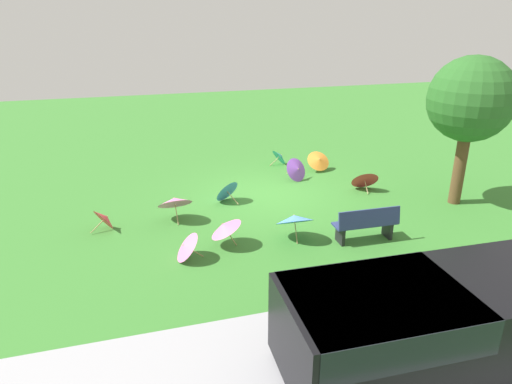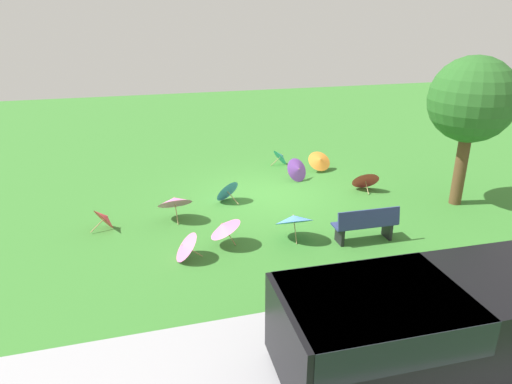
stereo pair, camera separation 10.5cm
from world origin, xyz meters
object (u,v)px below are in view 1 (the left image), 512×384
object	(u,v)px
parasol_purple_0	(297,169)
parasol_blue_1	(226,190)
parasol_blue_0	(294,219)
parasol_red_0	(364,178)
van_dark	(421,322)
parasol_teal_0	(280,156)
parasol_orange_0	(319,160)
shade_tree	(471,100)
park_bench	(366,224)
parasol_red_1	(105,218)
parasol_pink_0	(175,201)
parasol_pink_1	(224,227)
parasol_pink_2	(185,246)

from	to	relation	value
parasol_purple_0	parasol_blue_1	xyz separation A→B (m)	(2.69, 1.15, -0.02)
parasol_blue_0	parasol_red_0	size ratio (longest dim) A/B	1.04
van_dark	parasol_teal_0	distance (m)	10.70
parasol_blue_0	parasol_orange_0	xyz separation A→B (m)	(-2.70, -4.71, -0.14)
shade_tree	parasol_blue_0	size ratio (longest dim) A/B	4.28
park_bench	parasol_teal_0	size ratio (longest dim) A/B	2.18
parasol_red_1	parasol_purple_0	bearing A→B (deg)	-160.58
parasol_pink_0	parasol_teal_0	distance (m)	5.81
van_dark	parasol_teal_0	xyz separation A→B (m)	(-1.39, -10.60, -0.60)
parasol_purple_0	parasol_red_0	bearing A→B (deg)	140.78
parasol_purple_0	parasol_red_1	distance (m)	6.48
shade_tree	parasol_pink_1	world-z (taller)	shade_tree
parasol_blue_0	parasol_orange_0	world-z (taller)	parasol_blue_0
shade_tree	parasol_red_1	world-z (taller)	shade_tree
shade_tree	parasol_pink_1	size ratio (longest dim) A/B	4.35
van_dark	parasol_blue_0	world-z (taller)	van_dark
shade_tree	parasol_pink_2	distance (m)	8.65
park_bench	parasol_red_1	size ratio (longest dim) A/B	1.96
parasol_blue_1	parasol_pink_1	size ratio (longest dim) A/B	0.96
van_dark	parasol_pink_0	size ratio (longest dim) A/B	4.76
shade_tree	parasol_pink_2	world-z (taller)	shade_tree
parasol_pink_1	parasol_pink_2	size ratio (longest dim) A/B	1.27
parasol_blue_0	parasol_purple_0	xyz separation A→B (m)	(-1.61, -4.01, -0.16)
parasol_pink_0	parasol_pink_2	size ratio (longest dim) A/B	1.27
parasol_orange_0	parasol_teal_0	world-z (taller)	parasol_orange_0
parasol_pink_0	park_bench	bearing A→B (deg)	149.55
park_bench	parasol_red_1	bearing A→B (deg)	-21.75
parasol_blue_0	parasol_teal_0	xyz separation A→B (m)	(-1.63, -5.83, -0.23)
parasol_orange_0	parasol_teal_0	xyz separation A→B (m)	(1.06, -1.12, -0.09)
park_bench	parasol_blue_1	bearing A→B (deg)	-51.64
parasol_blue_0	parasol_pink_2	world-z (taller)	parasol_blue_0
park_bench	parasol_blue_0	world-z (taller)	park_bench
van_dark	parasol_teal_0	size ratio (longest dim) A/B	6.28
parasol_blue_0	parasol_pink_2	size ratio (longest dim) A/B	1.29
shade_tree	parasol_teal_0	bearing A→B (deg)	-52.58
park_bench	parasol_pink_0	xyz separation A→B (m)	(4.34, -2.55, 0.09)
van_dark	parasol_blue_0	distance (m)	4.79
parasol_red_0	parasol_red_1	distance (m)	7.87
parasol_red_1	parasol_pink_0	bearing A→B (deg)	-176.89
parasol_pink_0	parasol_red_1	bearing A→B (deg)	3.11
parasol_pink_0	parasol_teal_0	size ratio (longest dim) A/B	1.32
parasol_pink_0	parasol_teal_0	xyz separation A→B (m)	(-4.32, -3.87, -0.24)
parasol_blue_0	parasol_pink_1	xyz separation A→B (m)	(1.73, -0.12, -0.04)
van_dark	parasol_pink_1	xyz separation A→B (m)	(1.97, -4.89, -0.40)
van_dark	parasol_pink_0	world-z (taller)	van_dark
parasol_orange_0	parasol_pink_2	xyz separation A→B (m)	(5.43, 5.00, -0.07)
parasol_blue_0	parasol_teal_0	world-z (taller)	parasol_blue_0
parasol_blue_0	parasol_red_0	world-z (taller)	parasol_blue_0
parasol_red_0	van_dark	bearing A→B (deg)	67.21
shade_tree	parasol_pink_1	distance (m)	7.61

